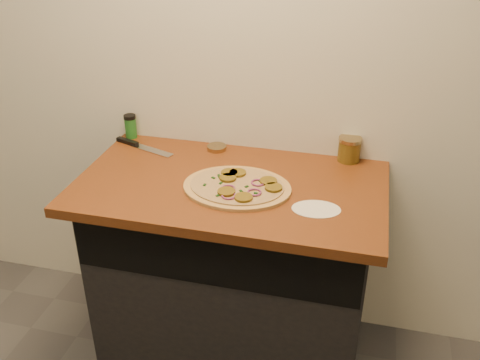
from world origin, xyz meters
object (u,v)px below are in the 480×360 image
(chefs_knife, at_px, (139,146))
(salsa_jar, at_px, (349,149))
(pizza, at_px, (238,187))
(spice_shaker, at_px, (131,126))

(chefs_knife, relative_size, salsa_jar, 2.89)
(pizza, height_order, salsa_jar, salsa_jar)
(pizza, xyz_separation_m, salsa_jar, (0.39, 0.35, 0.04))
(spice_shaker, bearing_deg, salsa_jar, -0.00)
(salsa_jar, bearing_deg, chefs_knife, -174.45)
(chefs_knife, relative_size, spice_shaker, 2.78)
(pizza, height_order, chefs_knife, pizza)
(salsa_jar, distance_m, spice_shaker, 0.98)
(chefs_knife, distance_m, salsa_jar, 0.91)
(chefs_knife, bearing_deg, spice_shaker, 130.01)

